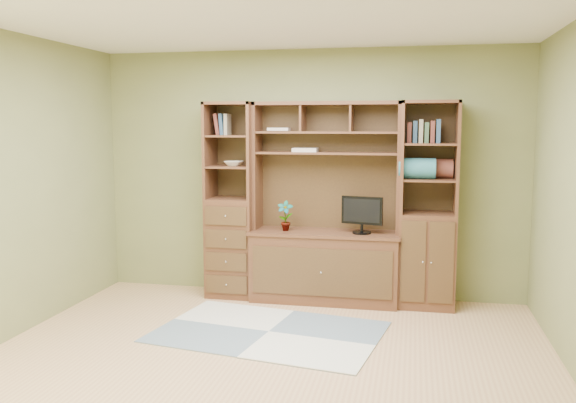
% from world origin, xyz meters
% --- Properties ---
extents(room, '(4.60, 4.10, 2.64)m').
position_xyz_m(room, '(0.00, 0.00, 1.30)').
color(room, tan).
rests_on(room, ground).
extents(center_hutch, '(1.54, 0.53, 2.05)m').
position_xyz_m(center_hutch, '(0.21, 1.73, 1.02)').
color(center_hutch, '#4F2D1B').
rests_on(center_hutch, ground).
extents(left_tower, '(0.50, 0.45, 2.05)m').
position_xyz_m(left_tower, '(-0.79, 1.77, 1.02)').
color(left_tower, '#4F2D1B').
rests_on(left_tower, ground).
extents(right_tower, '(0.55, 0.45, 2.05)m').
position_xyz_m(right_tower, '(1.24, 1.77, 1.02)').
color(right_tower, '#4F2D1B').
rests_on(right_tower, ground).
extents(rug, '(2.10, 1.57, 0.01)m').
position_xyz_m(rug, '(-0.13, 0.67, 0.01)').
color(rug, '#A5AAAA').
rests_on(rug, ground).
extents(monitor, '(0.45, 0.27, 0.52)m').
position_xyz_m(monitor, '(0.59, 1.70, 0.99)').
color(monitor, black).
rests_on(monitor, center_hutch).
extents(orchid, '(0.16, 0.11, 0.31)m').
position_xyz_m(orchid, '(-0.20, 1.70, 0.89)').
color(orchid, '#AF553B').
rests_on(orchid, center_hutch).
extents(magazines, '(0.25, 0.18, 0.04)m').
position_xyz_m(magazines, '(-0.01, 1.82, 1.56)').
color(magazines, beige).
rests_on(magazines, center_hutch).
extents(bowl, '(0.20, 0.20, 0.05)m').
position_xyz_m(bowl, '(-0.76, 1.77, 1.41)').
color(bowl, white).
rests_on(bowl, left_tower).
extents(blanket_teal, '(0.35, 0.20, 0.20)m').
position_xyz_m(blanket_teal, '(1.12, 1.73, 1.39)').
color(blanket_teal, '#2A6770').
rests_on(blanket_teal, right_tower).
extents(blanket_red, '(0.34, 0.19, 0.19)m').
position_xyz_m(blanket_red, '(1.30, 1.85, 1.39)').
color(blanket_red, brown).
rests_on(blanket_red, right_tower).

